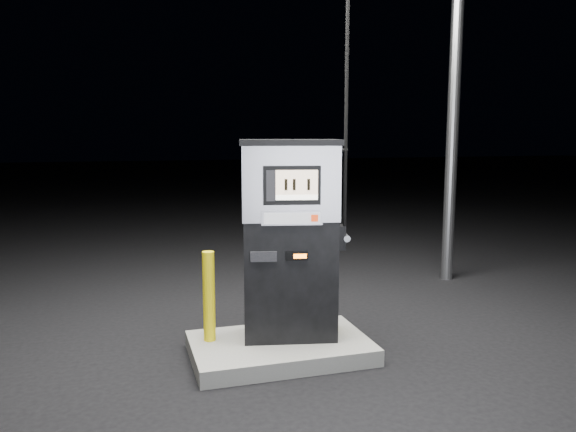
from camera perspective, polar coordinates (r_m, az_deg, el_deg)
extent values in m
plane|color=black|center=(5.29, -0.81, -14.02)|extent=(80.00, 80.00, 0.00)
cube|color=slate|center=(5.26, -0.81, -13.26)|extent=(1.60, 1.00, 0.15)
cylinder|color=gray|center=(7.99, 16.44, 9.70)|extent=(0.16, 0.16, 4.50)
cube|color=black|center=(5.19, 0.15, -6.30)|extent=(0.92, 0.65, 1.10)
cube|color=#B3B3BA|center=(5.04, 0.16, 3.43)|extent=(0.94, 0.67, 0.66)
cube|color=black|center=(5.02, 0.16, 7.49)|extent=(0.98, 0.71, 0.05)
cube|color=black|center=(4.79, 0.41, 3.12)|extent=(0.49, 0.13, 0.33)
cube|color=beige|center=(4.77, 0.90, 3.43)|extent=(0.35, 0.08, 0.21)
cube|color=white|center=(4.78, 0.90, 1.90)|extent=(0.35, 0.08, 0.04)
cube|color=#B3B3BA|center=(4.82, 0.41, -0.21)|extent=(0.52, 0.14, 0.12)
cube|color=#A1A3A8|center=(4.80, 0.42, -0.24)|extent=(0.47, 0.10, 0.09)
cube|color=red|center=(4.82, 2.72, -0.21)|extent=(0.06, 0.02, 0.06)
cube|color=black|center=(4.89, 0.92, -4.08)|extent=(0.19, 0.06, 0.08)
cube|color=orange|center=(4.88, 1.24, -4.10)|extent=(0.11, 0.03, 0.04)
cube|color=black|center=(4.87, -2.50, -4.14)|extent=(0.23, 0.07, 0.09)
cube|color=black|center=(5.16, 5.27, -2.15)|extent=(0.12, 0.17, 0.22)
cylinder|color=gray|center=(5.17, 5.85, -2.14)|extent=(0.10, 0.20, 0.06)
cylinder|color=black|center=(5.07, 5.99, 14.32)|extent=(0.04, 0.04, 2.73)
cylinder|color=yellow|center=(5.15, -8.03, -8.08)|extent=(0.11, 0.11, 0.82)
cylinder|color=yellow|center=(5.37, 4.46, -6.61)|extent=(0.16, 0.16, 0.95)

